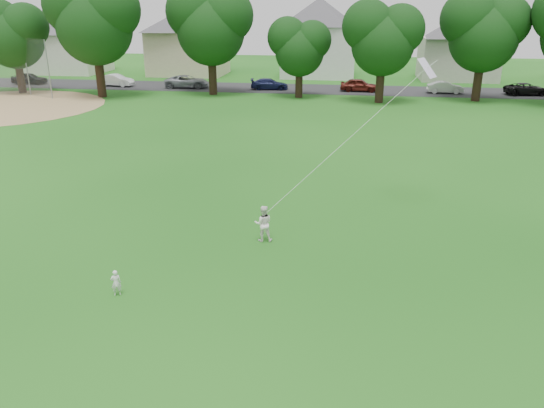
# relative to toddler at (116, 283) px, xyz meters

# --- Properties ---
(ground) EXTENTS (160.00, 160.00, 0.00)m
(ground) POSITION_rel_toddler_xyz_m (2.74, 0.28, -0.41)
(ground) COLOR #144F12
(ground) RESTS_ON ground
(street) EXTENTS (90.00, 7.00, 0.01)m
(street) POSITION_rel_toddler_xyz_m (2.74, 42.28, -0.41)
(street) COLOR #2D2D30
(street) RESTS_ON ground
(toddler) EXTENTS (0.36, 0.31, 0.83)m
(toddler) POSITION_rel_toddler_xyz_m (0.00, 0.00, 0.00)
(toddler) COLOR white
(toddler) RESTS_ON ground
(older_boy) EXTENTS (0.75, 0.63, 1.37)m
(older_boy) POSITION_rel_toddler_xyz_m (3.72, 4.49, 0.27)
(older_boy) COLOR white
(older_boy) RESTS_ON ground
(kite) EXTENTS (3.42, 2.80, 8.82)m
(kite) POSITION_rel_toddler_xyz_m (6.65, 6.73, 2.99)
(kite) COLOR silver
(kite) RESTS_ON ground
(tree_row) EXTENTS (78.84, 9.52, 11.19)m
(tree_row) POSITION_rel_toddler_xyz_m (4.92, 35.67, 6.08)
(tree_row) COLOR black
(tree_row) RESTS_ON ground
(parked_cars) EXTENTS (55.51, 2.55, 1.28)m
(parked_cars) POSITION_rel_toddler_xyz_m (-1.89, 41.28, 0.20)
(parked_cars) COLOR black
(parked_cars) RESTS_ON ground
(house_row) EXTENTS (77.09, 13.14, 10.58)m
(house_row) POSITION_rel_toddler_xyz_m (3.35, 52.28, 4.49)
(house_row) COLOR white
(house_row) RESTS_ON ground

